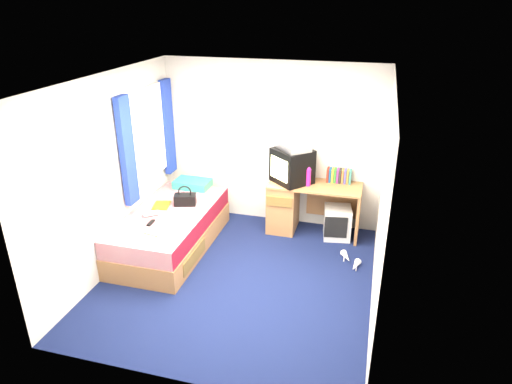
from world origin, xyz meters
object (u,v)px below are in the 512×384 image
(crt_tv, at_px, (292,166))
(picture_frame, at_px, (349,178))
(colour_swatch_fan, at_px, (152,234))
(bed, at_px, (171,230))
(remote_control, at_px, (151,223))
(aerosol_can, at_px, (310,177))
(towel, at_px, (178,221))
(desk, at_px, (295,204))
(water_bottle, at_px, (151,214))
(pillow, at_px, (192,184))
(pink_water_bottle, at_px, (308,177))
(white_heels, at_px, (351,261))
(vcr, at_px, (293,146))
(handbag, at_px, (185,199))
(storage_cube, at_px, (337,222))
(magazine, at_px, (162,205))

(crt_tv, distance_m, picture_frame, 0.83)
(crt_tv, distance_m, colour_swatch_fan, 2.16)
(bed, distance_m, remote_control, 0.48)
(picture_frame, distance_m, colour_swatch_fan, 2.83)
(aerosol_can, distance_m, remote_control, 2.27)
(aerosol_can, bearing_deg, towel, -138.60)
(desk, xyz_separation_m, towel, (-1.26, -1.28, 0.19))
(bed, bearing_deg, water_bottle, -134.16)
(picture_frame, relative_size, water_bottle, 0.70)
(bed, xyz_separation_m, pillow, (-0.03, 0.87, 0.33))
(towel, relative_size, colour_swatch_fan, 1.41)
(pink_water_bottle, height_order, white_heels, pink_water_bottle)
(pillow, relative_size, aerosol_can, 2.62)
(vcr, bearing_deg, bed, -98.05)
(towel, distance_m, remote_control, 0.36)
(vcr, distance_m, towel, 1.89)
(desk, relative_size, picture_frame, 9.29)
(pillow, height_order, picture_frame, picture_frame)
(handbag, bearing_deg, crt_tv, 10.27)
(handbag, height_order, water_bottle, handbag)
(pillow, bearing_deg, crt_tv, 3.65)
(vcr, bearing_deg, towel, -84.40)
(pink_water_bottle, xyz_separation_m, aerosol_can, (0.02, 0.08, -0.02))
(desk, bearing_deg, storage_cube, -6.60)
(pillow, height_order, crt_tv, crt_tv)
(pillow, xyz_separation_m, handbag, (0.14, -0.60, 0.02))
(storage_cube, xyz_separation_m, water_bottle, (-2.33, -1.07, 0.35))
(handbag, xyz_separation_m, towel, (0.15, -0.59, -0.03))
(crt_tv, bearing_deg, bed, -105.94)
(handbag, xyz_separation_m, water_bottle, (-0.29, -0.45, -0.05))
(crt_tv, bearing_deg, pink_water_bottle, 23.69)
(crt_tv, height_order, towel, crt_tv)
(vcr, bearing_deg, desk, 45.07)
(magazine, bearing_deg, desk, 25.56)
(pillow, bearing_deg, desk, 3.48)
(storage_cube, relative_size, colour_swatch_fan, 2.09)
(picture_frame, relative_size, pink_water_bottle, 0.57)
(bed, height_order, crt_tv, crt_tv)
(crt_tv, height_order, magazine, crt_tv)
(towel, height_order, magazine, towel)
(bed, bearing_deg, storage_cube, 22.46)
(towel, relative_size, remote_control, 1.93)
(desk, bearing_deg, pillow, -176.52)
(vcr, relative_size, handbag, 1.43)
(remote_control, bearing_deg, storage_cube, 26.51)
(crt_tv, relative_size, towel, 2.15)
(white_heels, bearing_deg, pink_water_bottle, 136.18)
(pillow, height_order, aerosol_can, aerosol_can)
(magazine, bearing_deg, handbag, 22.75)
(vcr, height_order, water_bottle, vcr)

